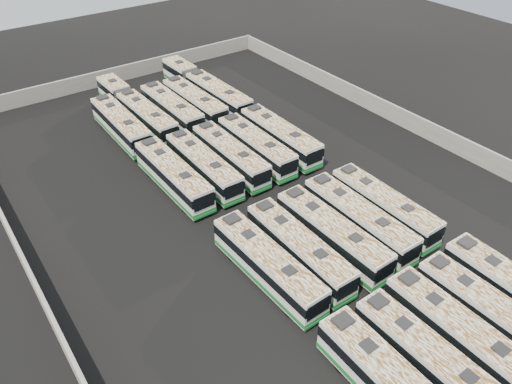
% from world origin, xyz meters
% --- Properties ---
extents(ground, '(140.00, 140.00, 0.00)m').
position_xyz_m(ground, '(0.00, 0.00, 0.00)').
color(ground, black).
rests_on(ground, ground).
extents(perimeter_wall, '(45.20, 73.20, 2.20)m').
position_xyz_m(perimeter_wall, '(0.00, 0.00, 1.10)').
color(perimeter_wall, slate).
rests_on(perimeter_wall, ground).
extents(bus_front_left, '(2.54, 11.50, 3.23)m').
position_xyz_m(bus_front_left, '(-3.43, -21.09, 1.65)').
color(bus_front_left, silver).
rests_on(bus_front_left, ground).
extents(bus_front_center, '(2.56, 11.79, 3.32)m').
position_xyz_m(bus_front_center, '(-0.12, -21.01, 1.70)').
color(bus_front_center, silver).
rests_on(bus_front_center, ground).
extents(bus_front_right, '(2.51, 11.50, 3.24)m').
position_xyz_m(bus_front_right, '(3.24, -21.10, 1.65)').
color(bus_front_right, silver).
rests_on(bus_front_right, ground).
extents(bus_midfront_far_left, '(2.77, 11.86, 3.33)m').
position_xyz_m(bus_midfront_far_left, '(-6.70, -7.80, 1.70)').
color(bus_midfront_far_left, silver).
rests_on(bus_midfront_far_left, ground).
extents(bus_midfront_left, '(2.59, 11.63, 3.27)m').
position_xyz_m(bus_midfront_left, '(-3.47, -7.80, 1.67)').
color(bus_midfront_left, silver).
rests_on(bus_midfront_left, ground).
extents(bus_midfront_center, '(2.70, 11.93, 3.35)m').
position_xyz_m(bus_midfront_center, '(-0.06, -8.06, 1.71)').
color(bus_midfront_center, silver).
rests_on(bus_midfront_center, ground).
extents(bus_midfront_right, '(2.61, 11.99, 3.37)m').
position_xyz_m(bus_midfront_right, '(3.20, -7.96, 1.72)').
color(bus_midfront_right, silver).
rests_on(bus_midfront_right, ground).
extents(bus_midfront_far_right, '(2.48, 11.53, 3.25)m').
position_xyz_m(bus_midfront_far_right, '(6.54, -7.91, 1.66)').
color(bus_midfront_far_right, silver).
rests_on(bus_midfront_far_right, ground).
extents(bus_midback_far_left, '(2.60, 11.94, 3.36)m').
position_xyz_m(bus_midback_far_left, '(-6.81, 7.78, 1.72)').
color(bus_midback_far_left, silver).
rests_on(bus_midback_far_left, ground).
extents(bus_midback_left, '(2.59, 11.72, 3.29)m').
position_xyz_m(bus_midback_left, '(-3.42, 7.61, 1.68)').
color(bus_midback_left, silver).
rests_on(bus_midback_left, ground).
extents(bus_midback_center, '(2.51, 11.59, 3.26)m').
position_xyz_m(bus_midback_center, '(-0.08, 7.67, 1.67)').
color(bus_midback_center, silver).
rests_on(bus_midback_center, ground).
extents(bus_midback_right, '(2.56, 11.67, 3.28)m').
position_xyz_m(bus_midback_right, '(3.24, 7.59, 1.68)').
color(bus_midback_right, silver).
rests_on(bus_midback_right, ground).
extents(bus_midback_far_right, '(2.59, 11.96, 3.37)m').
position_xyz_m(bus_midback_far_right, '(6.62, 7.69, 1.72)').
color(bus_midback_far_right, silver).
rests_on(bus_midback_far_right, ground).
extents(bus_back_far_left, '(2.63, 12.02, 3.38)m').
position_xyz_m(bus_back_far_left, '(-6.78, 20.70, 1.73)').
color(bus_back_far_left, silver).
rests_on(bus_back_far_left, ground).
extents(bus_back_left, '(2.81, 17.95, 3.25)m').
position_xyz_m(bus_back_left, '(-3.51, 23.82, 1.66)').
color(bus_back_left, silver).
rests_on(bus_back_left, ground).
extents(bus_back_center, '(2.63, 11.84, 3.33)m').
position_xyz_m(bus_back_center, '(-0.04, 20.84, 1.70)').
color(bus_back_center, silver).
rests_on(bus_back_center, ground).
extents(bus_back_right, '(2.75, 11.87, 3.33)m').
position_xyz_m(bus_back_right, '(3.18, 20.78, 1.70)').
color(bus_back_right, silver).
rests_on(bus_back_right, ground).
extents(bus_back_far_right, '(2.98, 18.64, 3.37)m').
position_xyz_m(bus_back_far_right, '(6.56, 23.92, 1.72)').
color(bus_back_far_right, silver).
rests_on(bus_back_far_right, ground).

